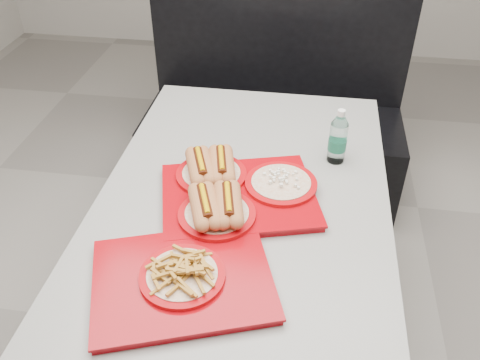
# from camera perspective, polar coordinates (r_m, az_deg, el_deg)

# --- Properties ---
(ground) EXTENTS (6.00, 6.00, 0.00)m
(ground) POSITION_cam_1_polar(r_m,az_deg,el_deg) (2.14, 0.32, -17.53)
(ground) COLOR gray
(ground) RESTS_ON ground
(diner_table) EXTENTS (0.92, 1.42, 0.75)m
(diner_table) POSITION_cam_1_polar(r_m,az_deg,el_deg) (1.70, 0.38, -6.00)
(diner_table) COLOR black
(diner_table) RESTS_ON ground
(booth_bench) EXTENTS (1.30, 0.57, 1.35)m
(booth_bench) POSITION_cam_1_polar(r_m,az_deg,el_deg) (2.69, 3.80, 6.99)
(booth_bench) COLOR black
(booth_bench) RESTS_ON ground
(tray_near) EXTENTS (0.55, 0.48, 0.10)m
(tray_near) POSITION_cam_1_polar(r_m,az_deg,el_deg) (1.55, -0.88, -1.16)
(tray_near) COLOR #96040B
(tray_near) RESTS_ON diner_table
(tray_far) EXTENTS (0.54, 0.48, 0.09)m
(tray_far) POSITION_cam_1_polar(r_m,az_deg,el_deg) (1.31, -6.48, -10.79)
(tray_far) COLOR #96040B
(tray_far) RESTS_ON diner_table
(water_bottle) EXTENTS (0.06, 0.06, 0.19)m
(water_bottle) POSITION_cam_1_polar(r_m,az_deg,el_deg) (1.73, 10.93, 4.51)
(water_bottle) COLOR silver
(water_bottle) RESTS_ON diner_table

